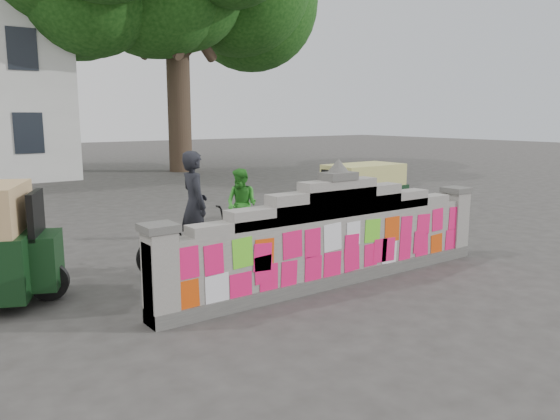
{
  "coord_description": "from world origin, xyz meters",
  "views": [
    {
      "loc": [
        -5.74,
        -6.33,
        2.67
      ],
      "look_at": [
        -0.4,
        1.0,
        1.1
      ],
      "focal_mm": 35.0,
      "sensor_mm": 36.0,
      "label": 1
    }
  ],
  "objects_px": {
    "cyclist_bike": "(195,241)",
    "pedestrian": "(242,204)",
    "rickshaw_right": "(361,191)",
    "cyclist_rider": "(195,220)"
  },
  "relations": [
    {
      "from": "cyclist_bike",
      "to": "cyclist_rider",
      "type": "distance_m",
      "value": 0.38
    },
    {
      "from": "pedestrian",
      "to": "rickshaw_right",
      "type": "distance_m",
      "value": 3.82
    },
    {
      "from": "cyclist_rider",
      "to": "rickshaw_right",
      "type": "bearing_deg",
      "value": -65.39
    },
    {
      "from": "cyclist_bike",
      "to": "rickshaw_right",
      "type": "relative_size",
      "value": 0.8
    },
    {
      "from": "pedestrian",
      "to": "rickshaw_right",
      "type": "bearing_deg",
      "value": 70.98
    },
    {
      "from": "cyclist_bike",
      "to": "cyclist_rider",
      "type": "xyz_separation_m",
      "value": [
        0.0,
        0.0,
        0.38
      ]
    },
    {
      "from": "rickshaw_right",
      "to": "cyclist_bike",
      "type": "bearing_deg",
      "value": 17.05
    },
    {
      "from": "cyclist_bike",
      "to": "pedestrian",
      "type": "xyz_separation_m",
      "value": [
        2.0,
        1.68,
        0.23
      ]
    },
    {
      "from": "rickshaw_right",
      "to": "pedestrian",
      "type": "bearing_deg",
      "value": 2.21
    },
    {
      "from": "cyclist_bike",
      "to": "pedestrian",
      "type": "distance_m",
      "value": 2.62
    }
  ]
}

